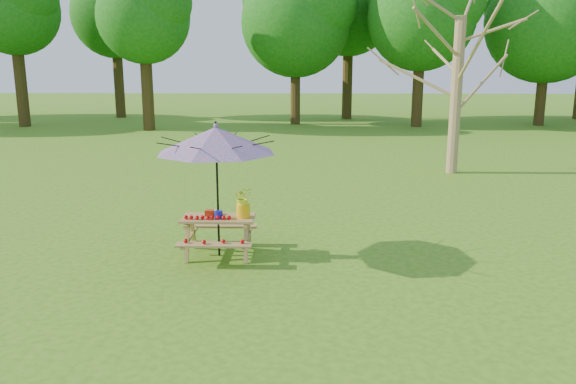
{
  "coord_description": "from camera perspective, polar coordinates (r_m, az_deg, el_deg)",
  "views": [
    {
      "loc": [
        4.36,
        -7.04,
        3.11
      ],
      "look_at": [
        4.12,
        1.9,
        1.1
      ],
      "focal_mm": 35.0,
      "sensor_mm": 36.0,
      "label": 1
    }
  ],
  "objects": [
    {
      "name": "tomatoes_row",
      "position": [
        9.22,
        -8.19,
        -2.59
      ],
      "size": [
        0.77,
        0.13,
        0.07
      ],
      "primitive_type": null,
      "color": "#C4060A",
      "rests_on": "picnic_table"
    },
    {
      "name": "picnic_table",
      "position": [
        9.47,
        -7.05,
        -4.53
      ],
      "size": [
        1.2,
        1.32,
        0.67
      ],
      "color": "olive",
      "rests_on": "ground"
    },
    {
      "name": "patio_umbrella",
      "position": [
        9.12,
        -7.32,
        5.25
      ],
      "size": [
        2.38,
        2.38,
        2.25
      ],
      "color": "black",
      "rests_on": "ground"
    },
    {
      "name": "flower_bucket",
      "position": [
        9.23,
        -4.59,
        -0.97
      ],
      "size": [
        0.38,
        0.36,
        0.51
      ],
      "color": "#F6B20C",
      "rests_on": "picnic_table"
    },
    {
      "name": "produce_bins",
      "position": [
        9.38,
        -7.45,
        -2.19
      ],
      "size": [
        0.32,
        0.39,
        0.13
      ],
      "color": "red",
      "rests_on": "picnic_table"
    }
  ]
}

